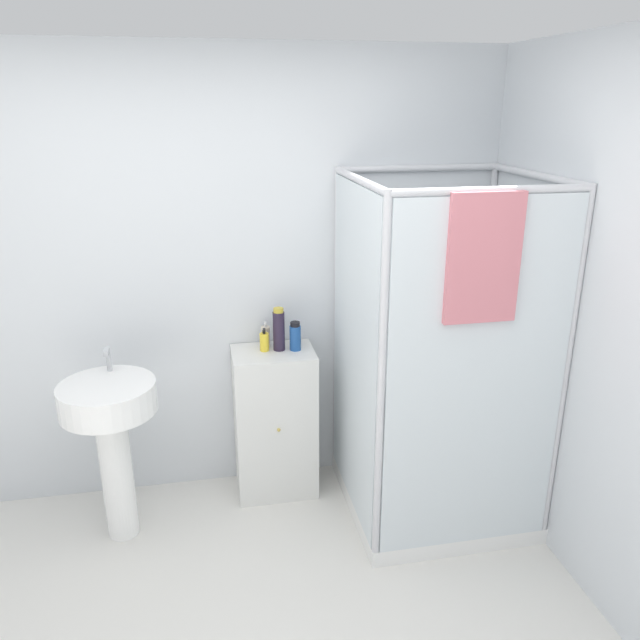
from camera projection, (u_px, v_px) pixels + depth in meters
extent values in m
cube|color=silver|center=(207.00, 283.00, 3.48)|extent=(6.40, 0.06, 2.50)
cube|color=white|center=(429.00, 494.00, 3.63)|extent=(0.95, 0.95, 0.09)
cylinder|color=silver|center=(482.00, 319.00, 3.84)|extent=(0.04, 0.04, 1.88)
cylinder|color=silver|center=(337.00, 329.00, 3.67)|extent=(0.04, 0.04, 1.88)
cylinder|color=silver|center=(564.00, 381.00, 2.99)|extent=(0.04, 0.04, 1.88)
cylinder|color=silver|center=(381.00, 398.00, 2.83)|extent=(0.04, 0.04, 1.88)
cylinder|color=silver|center=(493.00, 190.00, 2.60)|extent=(0.91, 0.04, 0.04)
cylinder|color=silver|center=(419.00, 168.00, 3.45)|extent=(0.91, 0.04, 0.04)
cylinder|color=silver|center=(360.00, 180.00, 2.94)|extent=(0.04, 0.91, 0.04)
cylinder|color=silver|center=(537.00, 176.00, 3.11)|extent=(0.04, 0.91, 0.04)
cube|color=silver|center=(477.00, 385.00, 2.89)|extent=(0.88, 0.01, 1.75)
cube|color=silver|center=(354.00, 355.00, 3.24)|extent=(0.01, 0.88, 1.75)
cylinder|color=#B7BABF|center=(450.00, 347.00, 3.79)|extent=(0.02, 0.02, 1.41)
cylinder|color=#B7BABF|center=(463.00, 231.00, 3.50)|extent=(0.07, 0.07, 0.04)
cube|color=#D1757F|center=(484.00, 259.00, 2.66)|extent=(0.33, 0.03, 0.57)
cube|color=silver|center=(275.00, 422.00, 3.63)|extent=(0.46, 0.33, 0.89)
sphere|color=gold|center=(279.00, 430.00, 3.45)|extent=(0.02, 0.02, 0.02)
cylinder|color=white|center=(117.00, 474.00, 3.26)|extent=(0.16, 0.16, 0.73)
cylinder|color=white|center=(108.00, 398.00, 3.11)|extent=(0.48, 0.48, 0.15)
cylinder|color=#B7BABF|center=(109.00, 359.00, 3.22)|extent=(0.02, 0.02, 0.13)
cube|color=#B7BABF|center=(106.00, 352.00, 3.17)|extent=(0.02, 0.07, 0.02)
cylinder|color=yellow|center=(264.00, 342.00, 3.47)|extent=(0.05, 0.05, 0.10)
cylinder|color=black|center=(264.00, 332.00, 3.45)|extent=(0.02, 0.02, 0.02)
cube|color=black|center=(264.00, 330.00, 3.44)|extent=(0.01, 0.03, 0.01)
cylinder|color=#281E33|center=(279.00, 331.00, 3.47)|extent=(0.07, 0.07, 0.22)
cylinder|color=gold|center=(278.00, 310.00, 3.43)|extent=(0.06, 0.06, 0.02)
cylinder|color=#1E4C93|center=(295.00, 338.00, 3.48)|extent=(0.06, 0.06, 0.14)
cylinder|color=black|center=(295.00, 324.00, 3.45)|extent=(0.05, 0.05, 0.02)
cylinder|color=beige|center=(266.00, 336.00, 3.54)|extent=(0.05, 0.05, 0.12)
cylinder|color=silver|center=(265.00, 325.00, 3.51)|extent=(0.02, 0.02, 0.02)
cube|color=silver|center=(265.00, 323.00, 3.50)|extent=(0.01, 0.03, 0.01)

